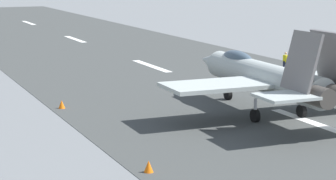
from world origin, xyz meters
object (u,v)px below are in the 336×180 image
(marker_cone_mid, at_px, (62,104))
(fighter_jet, at_px, (265,76))
(crew_person, at_px, (285,62))
(marker_cone_near, at_px, (149,167))

(marker_cone_mid, bearing_deg, fighter_jet, -120.98)
(crew_person, relative_size, marker_cone_mid, 3.05)
(fighter_jet, height_order, marker_cone_mid, fighter_jet)
(marker_cone_mid, bearing_deg, crew_person, -71.92)
(crew_person, height_order, marker_cone_near, crew_person)
(fighter_jet, bearing_deg, marker_cone_mid, 59.02)
(crew_person, xyz_separation_m, marker_cone_mid, (-7.11, 21.78, -0.56))
(fighter_jet, height_order, crew_person, fighter_jet)
(crew_person, relative_size, marker_cone_near, 3.05)
(fighter_jet, xyz_separation_m, crew_person, (13.70, -10.81, -1.54))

